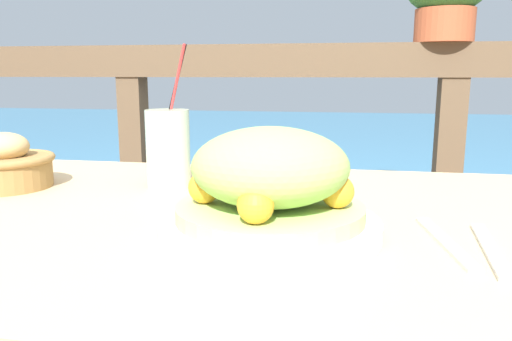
# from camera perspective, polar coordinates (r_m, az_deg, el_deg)

# --- Properties ---
(patio_table) EXTENTS (1.05, 0.73, 0.74)m
(patio_table) POSITION_cam_1_polar(r_m,az_deg,el_deg) (0.76, -4.28, -12.89)
(patio_table) COLOR tan
(patio_table) RESTS_ON ground_plane
(railing_fence) EXTENTS (2.80, 0.08, 1.01)m
(railing_fence) POSITION_cam_1_polar(r_m,az_deg,el_deg) (1.44, 3.10, 2.87)
(railing_fence) COLOR brown
(railing_fence) RESTS_ON ground_plane
(sea_backdrop) EXTENTS (12.00, 4.00, 0.49)m
(sea_backdrop) POSITION_cam_1_polar(r_m,az_deg,el_deg) (3.98, 7.53, 0.97)
(sea_backdrop) COLOR teal
(sea_backdrop) RESTS_ON ground_plane
(salad_plate) EXTENTS (0.27, 0.27, 0.13)m
(salad_plate) POSITION_cam_1_polar(r_m,az_deg,el_deg) (0.61, 1.60, -2.14)
(salad_plate) COLOR silver
(salad_plate) RESTS_ON patio_table
(drink_glass) EXTENTS (0.08, 0.08, 0.24)m
(drink_glass) POSITION_cam_1_polar(r_m,az_deg,el_deg) (0.87, -10.00, 2.50)
(drink_glass) COLOR beige
(drink_glass) RESTS_ON patio_table
(bread_basket) EXTENTS (0.16, 0.16, 0.10)m
(bread_basket) POSITION_cam_1_polar(r_m,az_deg,el_deg) (0.97, -26.75, 0.54)
(bread_basket) COLOR olive
(bread_basket) RESTS_ON patio_table
(fork) EXTENTS (0.04, 0.18, 0.00)m
(fork) POSITION_cam_1_polar(r_m,az_deg,el_deg) (0.63, 20.79, -7.62)
(fork) COLOR silver
(fork) RESTS_ON patio_table
(knife) EXTENTS (0.03, 0.18, 0.00)m
(knife) POSITION_cam_1_polar(r_m,az_deg,el_deg) (0.62, 25.21, -8.13)
(knife) COLOR silver
(knife) RESTS_ON patio_table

